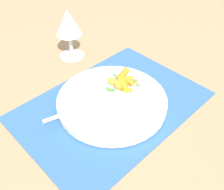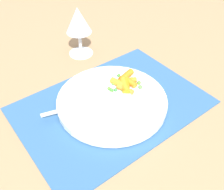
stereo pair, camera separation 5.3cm
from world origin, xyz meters
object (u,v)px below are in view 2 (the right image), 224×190
at_px(rice_mound, 99,105).
at_px(fork, 97,101).
at_px(wine_glass, 78,22).
at_px(plate, 112,101).
at_px(carrot_portion, 125,83).

distance_m(rice_mound, fork, 0.03).
bearing_deg(fork, wine_glass, 66.40).
relative_size(rice_mound, fork, 0.50).
bearing_deg(plate, rice_mound, -162.39).
height_order(carrot_portion, fork, carrot_portion).
height_order(plate, fork, fork).
relative_size(plate, carrot_portion, 3.55).
relative_size(carrot_portion, fork, 0.35).
distance_m(plate, rice_mound, 0.06).
distance_m(plate, wine_glass, 0.26).
bearing_deg(fork, plate, -16.49).
xyz_separation_m(carrot_portion, wine_glass, (0.01, 0.22, 0.07)).
distance_m(plate, fork, 0.04).
xyz_separation_m(fork, wine_glass, (0.10, 0.23, 0.07)).
distance_m(plate, carrot_portion, 0.06).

